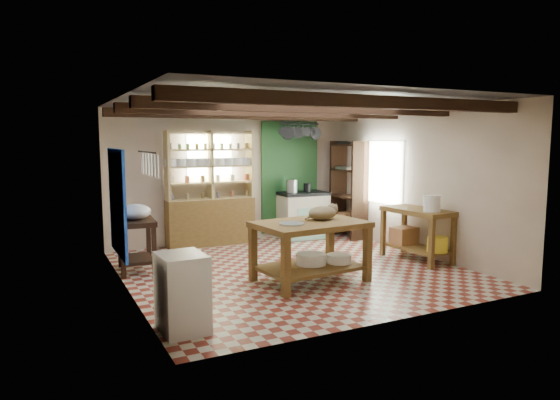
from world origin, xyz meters
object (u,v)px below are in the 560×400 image
white_cabinet (182,293)px  right_counter (417,235)px  prep_table (136,245)px  stove (303,215)px  work_table (310,252)px  cat (322,213)px

white_cabinet → right_counter: (4.40, 1.33, 0.02)m
prep_table → stove: bearing=23.1°
prep_table → white_cabinet: size_ratio=0.97×
prep_table → white_cabinet: (-0.02, -2.71, 0.01)m
stove → prep_table: (-3.59, -1.18, -0.07)m
work_table → stove: (1.45, 2.85, 0.04)m
stove → right_counter: 2.67m
cat → work_table: bearing=-178.7°
work_table → prep_table: 2.71m
work_table → right_counter: size_ratio=1.25×
white_cabinet → stove: bearing=44.6°
white_cabinet → cat: 2.70m
stove → cat: (-1.21, -2.77, 0.49)m
right_counter → white_cabinet: bearing=-167.2°
stove → cat: 3.06m
work_table → white_cabinet: work_table is taller
white_cabinet → cat: bearing=22.3°
work_table → cat: 0.59m
stove → right_counter: bearing=-70.4°
white_cabinet → work_table: bearing=23.2°
white_cabinet → right_counter: bearing=14.3°
white_cabinet → prep_table: bearing=87.1°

